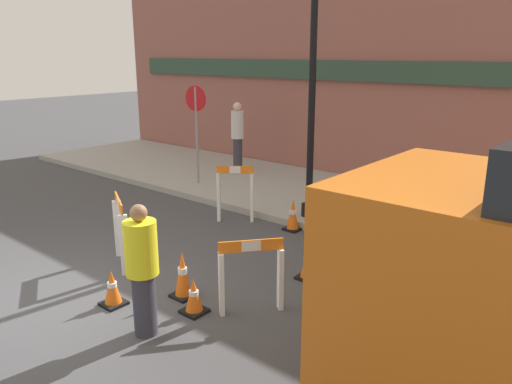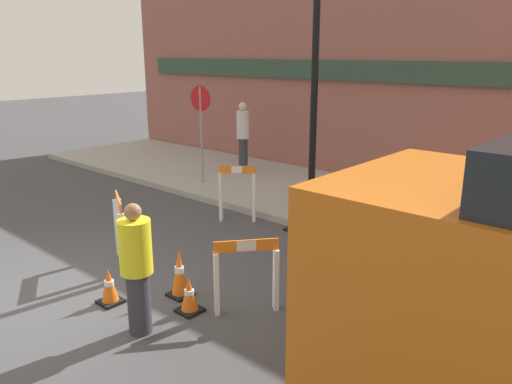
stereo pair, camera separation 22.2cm
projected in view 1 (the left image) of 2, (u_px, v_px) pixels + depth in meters
ground_plane at (48, 301)px, 6.75m from camera, size 60.00×60.00×0.00m
sidewalk_slab at (314, 195)px, 11.49m from camera, size 18.00×3.91×0.14m
storefront_facade at (363, 73)px, 12.26m from camera, size 18.00×0.22×5.50m
streetlamp_post at (314, 18)px, 8.82m from camera, size 0.44×0.44×5.79m
stop_sign at (196, 119)px, 11.87m from camera, size 0.60×0.09×2.35m
barricade_0 at (336, 214)px, 8.62m from camera, size 0.94×0.45×0.98m
barricade_1 at (235, 192)px, 9.78m from camera, size 0.66×0.53×1.13m
barricade_2 at (121, 229)px, 7.74m from camera, size 0.80×0.52×1.10m
barricade_3 at (251, 274)px, 6.33m from camera, size 0.62×0.73×0.99m
traffic_cone_0 at (194, 297)px, 6.38m from camera, size 0.30×0.30×0.48m
traffic_cone_1 at (112, 288)px, 6.58m from camera, size 0.30×0.30×0.50m
traffic_cone_2 at (361, 263)px, 7.32m from camera, size 0.30×0.30×0.53m
traffic_cone_3 at (293, 215)px, 9.36m from camera, size 0.30×0.30×0.62m
traffic_cone_4 at (308, 263)px, 7.34m from camera, size 0.30×0.30×0.51m
traffic_cone_5 at (183, 275)px, 6.77m from camera, size 0.30×0.30×0.68m
person_worker at (142, 267)px, 5.74m from camera, size 0.47×0.47×1.61m
person_pedestrian at (238, 134)px, 13.31m from camera, size 0.43×0.43×1.84m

